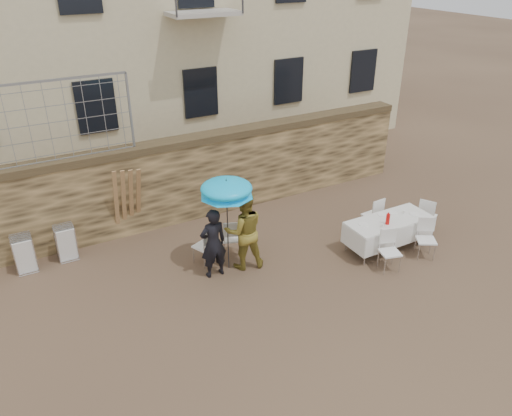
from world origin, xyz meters
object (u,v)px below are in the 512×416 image
couple_chair_left (204,245)px  chair_stack_right (65,239)px  banquet_table (389,221)px  table_chair_side (427,215)px  table_chair_front_right (426,239)px  table_chair_back (372,214)px  soda_bottle (388,219)px  woman_dress (244,231)px  umbrella (227,191)px  table_chair_front_left (390,251)px  chair_stack_left (23,249)px  man_suit (213,243)px  couple_chair_right (231,237)px

couple_chair_left → chair_stack_right: size_ratio=1.04×
banquet_table → table_chair_side: table_chair_side is taller
banquet_table → table_chair_front_right: (0.50, -0.75, -0.25)m
table_chair_back → table_chair_side: same height
soda_bottle → table_chair_back: soda_bottle is taller
woman_dress → umbrella: 1.07m
umbrella → couple_chair_left: 1.57m
banquet_table → table_chair_front_left: bearing=-128.7°
chair_stack_left → table_chair_front_right: bearing=-26.2°
banquet_table → table_chair_front_left: 0.99m
banquet_table → chair_stack_left: 8.44m
man_suit → woman_dress: size_ratio=0.89×
umbrella → table_chair_side: (5.13, -0.95, -1.45)m
woman_dress → banquet_table: (3.38, -0.95, -0.19)m
table_chair_front_right → chair_stack_right: size_ratio=1.04×
table_chair_front_left → chair_stack_right: (-6.25, 4.07, -0.02)m
man_suit → table_chair_front_left: bearing=153.8°
woman_dress → table_chair_front_left: size_ratio=1.92×
chair_stack_right → woman_dress: bearing=-34.2°
couple_chair_right → soda_bottle: size_ratio=3.69×
woman_dress → couple_chair_left: 1.03m
couple_chair_right → table_chair_back: same height
couple_chair_left → umbrella: bearing=108.2°
banquet_table → chair_stack_right: (-6.85, 3.32, -0.27)m
couple_chair_left → table_chair_front_left: bearing=124.0°
couple_chair_right → table_chair_front_left: 3.61m
couple_chair_right → table_chair_side: size_ratio=1.00×
man_suit → couple_chair_left: bearing=-90.4°
table_chair_front_left → chair_stack_left: table_chair_front_left is taller
table_chair_front_right → soda_bottle: bearing=170.8°
couple_chair_left → table_chair_side: bearing=142.3°
couple_chair_left → table_chair_back: size_ratio=1.00×
man_suit → umbrella: 1.18m
woman_dress → table_chair_front_left: (2.78, -1.70, -0.44)m
chair_stack_right → umbrella: bearing=-35.9°
chair_stack_right → table_chair_front_right: bearing=-29.0°
couple_chair_right → table_chair_back: (3.63, -0.70, 0.00)m
man_suit → banquet_table: man_suit is taller
soda_bottle → table_chair_back: 1.11m
table_chair_side → table_chair_front_left: bearing=83.6°
umbrella → table_chair_side: size_ratio=2.13×
soda_bottle → chair_stack_right: soda_bottle is taller
chair_stack_right → table_chair_back: bearing=-19.7°
woman_dress → couple_chair_left: woman_dress is taller
banquet_table → chair_stack_right: bearing=154.2°
umbrella → couple_chair_left: size_ratio=2.13×
couple_chair_left → table_chair_side: 5.70m
couple_chair_left → table_chair_back: 4.38m
table_chair_back → table_chair_side: 1.39m
table_chair_front_right → chair_stack_right: (-7.35, 4.07, -0.02)m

